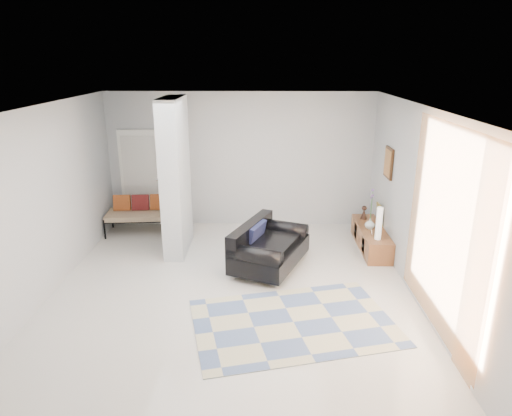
{
  "coord_description": "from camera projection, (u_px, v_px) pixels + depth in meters",
  "views": [
    {
      "loc": [
        0.48,
        -6.32,
        3.45
      ],
      "look_at": [
        0.36,
        0.6,
        1.15
      ],
      "focal_mm": 32.0,
      "sensor_mm": 36.0,
      "label": 1
    }
  ],
  "objects": [
    {
      "name": "floor",
      "position": [
        232.0,
        290.0,
        7.09
      ],
      "size": [
        6.0,
        6.0,
        0.0
      ],
      "primitive_type": "plane",
      "color": "beige",
      "rests_on": "ground"
    },
    {
      "name": "ceiling",
      "position": [
        229.0,
        107.0,
        6.21
      ],
      "size": [
        6.0,
        6.0,
        0.0
      ],
      "primitive_type": "plane",
      "rotation": [
        3.14,
        0.0,
        0.0
      ],
      "color": "white",
      "rests_on": "wall_back"
    },
    {
      "name": "wall_back",
      "position": [
        240.0,
        160.0,
        9.49
      ],
      "size": [
        6.0,
        0.0,
        6.0
      ],
      "primitive_type": "plane",
      "rotation": [
        1.57,
        0.0,
        0.0
      ],
      "color": "#B9BBBD",
      "rests_on": "ground"
    },
    {
      "name": "wall_front",
      "position": [
        205.0,
        315.0,
        3.8
      ],
      "size": [
        6.0,
        0.0,
        6.0
      ],
      "primitive_type": "plane",
      "rotation": [
        -1.57,
        0.0,
        0.0
      ],
      "color": "#B9BBBD",
      "rests_on": "ground"
    },
    {
      "name": "wall_left",
      "position": [
        43.0,
        204.0,
        6.69
      ],
      "size": [
        0.0,
        6.0,
        6.0
      ],
      "primitive_type": "plane",
      "rotation": [
        1.57,
        0.0,
        1.57
      ],
      "color": "#B9BBBD",
      "rests_on": "ground"
    },
    {
      "name": "wall_right",
      "position": [
        420.0,
        206.0,
        6.6
      ],
      "size": [
        0.0,
        6.0,
        6.0
      ],
      "primitive_type": "plane",
      "rotation": [
        1.57,
        0.0,
        -1.57
      ],
      "color": "#B9BBBD",
      "rests_on": "ground"
    },
    {
      "name": "partition_column",
      "position": [
        175.0,
        177.0,
        8.18
      ],
      "size": [
        0.35,
        1.2,
        2.8
      ],
      "primitive_type": "cube",
      "color": "silver",
      "rests_on": "floor"
    },
    {
      "name": "hallway_door",
      "position": [
        141.0,
        178.0,
        9.61
      ],
      "size": [
        0.85,
        0.06,
        2.04
      ],
      "primitive_type": "cube",
      "color": "white",
      "rests_on": "floor"
    },
    {
      "name": "curtain",
      "position": [
        444.0,
        231.0,
        5.5
      ],
      "size": [
        0.0,
        2.55,
        2.55
      ],
      "primitive_type": "plane",
      "rotation": [
        1.57,
        0.0,
        1.57
      ],
      "color": "#F69640",
      "rests_on": "wall_right"
    },
    {
      "name": "wall_art",
      "position": [
        389.0,
        163.0,
        8.14
      ],
      "size": [
        0.04,
        0.45,
        0.55
      ],
      "primitive_type": "cube",
      "color": "#3B2210",
      "rests_on": "wall_right"
    },
    {
      "name": "media_console",
      "position": [
        371.0,
        238.0,
        8.6
      ],
      "size": [
        0.45,
        1.63,
        0.8
      ],
      "color": "brown",
      "rests_on": "floor"
    },
    {
      "name": "loveseat",
      "position": [
        267.0,
        247.0,
        7.78
      ],
      "size": [
        1.45,
        1.8,
        0.76
      ],
      "rotation": [
        0.0,
        0.0,
        -0.4
      ],
      "color": "silver",
      "rests_on": "floor"
    },
    {
      "name": "daybed",
      "position": [
        146.0,
        212.0,
        9.34
      ],
      "size": [
        1.67,
        0.81,
        0.77
      ],
      "rotation": [
        0.0,
        0.0,
        0.08
      ],
      "color": "black",
      "rests_on": "floor"
    },
    {
      "name": "area_rug",
      "position": [
        293.0,
        322.0,
        6.22
      ],
      "size": [
        3.02,
        2.36,
        0.01
      ],
      "primitive_type": "cube",
      "rotation": [
        0.0,
        0.0,
        0.24
      ],
      "color": "#BFB992",
      "rests_on": "floor"
    },
    {
      "name": "cylinder_lamp",
      "position": [
        379.0,
        223.0,
        7.93
      ],
      "size": [
        0.11,
        0.11,
        0.59
      ],
      "primitive_type": "cylinder",
      "color": "silver",
      "rests_on": "media_console"
    },
    {
      "name": "bronze_figurine",
      "position": [
        364.0,
        212.0,
        8.99
      ],
      "size": [
        0.14,
        0.14,
        0.27
      ],
      "primitive_type": null,
      "rotation": [
        0.0,
        0.0,
        -0.02
      ],
      "color": "#331E16",
      "rests_on": "media_console"
    },
    {
      "name": "vase",
      "position": [
        370.0,
        224.0,
        8.48
      ],
      "size": [
        0.2,
        0.2,
        0.2
      ],
      "primitive_type": "imported",
      "rotation": [
        0.0,
        0.0,
        0.07
      ],
      "color": "white",
      "rests_on": "media_console"
    }
  ]
}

